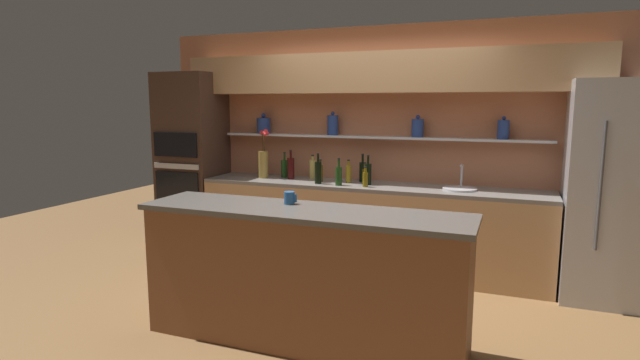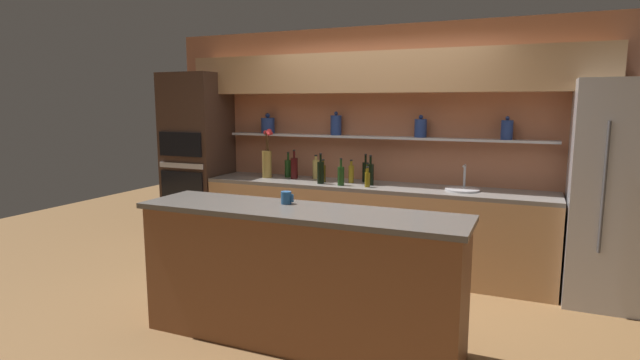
% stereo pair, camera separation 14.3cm
% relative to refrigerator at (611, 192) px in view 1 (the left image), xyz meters
% --- Properties ---
extents(ground_plane, '(12.00, 12.00, 0.00)m').
position_rel_refrigerator_xyz_m(ground_plane, '(-2.22, -1.20, -0.99)').
color(ground_plane, brown).
extents(back_wall_unit, '(5.20, 0.44, 2.60)m').
position_rel_refrigerator_xyz_m(back_wall_unit, '(-2.22, 0.33, 0.56)').
color(back_wall_unit, '#A86647').
rests_on(back_wall_unit, ground_plane).
extents(back_counter_unit, '(3.70, 0.62, 0.92)m').
position_rel_refrigerator_xyz_m(back_counter_unit, '(-2.25, 0.04, -0.53)').
color(back_counter_unit, tan).
rests_on(back_counter_unit, ground_plane).
extents(island_counter, '(2.44, 0.61, 1.02)m').
position_rel_refrigerator_xyz_m(island_counter, '(-2.22, -1.79, -0.48)').
color(island_counter, brown).
rests_on(island_counter, ground_plane).
extents(refrigerator, '(0.76, 0.73, 1.98)m').
position_rel_refrigerator_xyz_m(refrigerator, '(0.00, 0.00, 0.00)').
color(refrigerator, '#B7B7BC').
rests_on(refrigerator, ground_plane).
extents(oven_tower, '(0.70, 0.64, 2.13)m').
position_rel_refrigerator_xyz_m(oven_tower, '(-4.47, 0.04, 0.07)').
color(oven_tower, '#3D281E').
rests_on(oven_tower, ground_plane).
extents(flower_vase, '(0.13, 0.12, 0.57)m').
position_rel_refrigerator_xyz_m(flower_vase, '(-3.51, 0.06, 0.13)').
color(flower_vase, olive).
rests_on(flower_vase, back_counter_unit).
extents(sink_fixture, '(0.34, 0.34, 0.25)m').
position_rel_refrigerator_xyz_m(sink_fixture, '(-1.31, 0.05, -0.05)').
color(sink_fixture, '#B7B7BC').
rests_on(sink_fixture, back_counter_unit).
extents(bottle_spirit_0, '(0.08, 0.08, 0.27)m').
position_rel_refrigerator_xyz_m(bottle_spirit_0, '(-2.96, 0.20, 0.04)').
color(bottle_spirit_0, tan).
rests_on(bottle_spirit_0, back_counter_unit).
extents(bottle_wine_1, '(0.08, 0.08, 0.33)m').
position_rel_refrigerator_xyz_m(bottle_wine_1, '(-3.18, 0.09, 0.05)').
color(bottle_wine_1, '#380C0C').
rests_on(bottle_wine_1, back_counter_unit).
extents(bottle_wine_2, '(0.07, 0.07, 0.31)m').
position_rel_refrigerator_xyz_m(bottle_wine_2, '(-2.36, 0.20, 0.04)').
color(bottle_wine_2, black).
rests_on(bottle_wine_2, back_counter_unit).
extents(bottle_oil_3, '(0.06, 0.06, 0.25)m').
position_rel_refrigerator_xyz_m(bottle_oil_3, '(-2.48, 0.07, 0.03)').
color(bottle_oil_3, olive).
rests_on(bottle_oil_3, back_counter_unit).
extents(bottle_oil_4, '(0.05, 0.05, 0.23)m').
position_rel_refrigerator_xyz_m(bottle_oil_4, '(-2.30, 0.07, 0.02)').
color(bottle_oil_4, '#47380A').
rests_on(bottle_oil_4, back_counter_unit).
extents(bottle_oil_5, '(0.05, 0.05, 0.21)m').
position_rel_refrigerator_xyz_m(bottle_oil_5, '(-2.24, -0.12, 0.01)').
color(bottle_oil_5, brown).
rests_on(bottle_oil_5, back_counter_unit).
extents(bottle_oil_6, '(0.05, 0.05, 0.25)m').
position_rel_refrigerator_xyz_m(bottle_oil_6, '(-2.78, -0.01, 0.03)').
color(bottle_oil_6, '#47380A').
rests_on(bottle_oil_6, back_counter_unit).
extents(bottle_wine_7, '(0.07, 0.07, 0.33)m').
position_rel_refrigerator_xyz_m(bottle_wine_7, '(-2.77, -0.11, 0.05)').
color(bottle_wine_7, black).
rests_on(bottle_wine_7, back_counter_unit).
extents(bottle_wine_8, '(0.08, 0.08, 0.29)m').
position_rel_refrigerator_xyz_m(bottle_wine_8, '(-3.30, 0.18, 0.04)').
color(bottle_wine_8, '#193814').
rests_on(bottle_wine_8, back_counter_unit).
extents(bottle_wine_9, '(0.07, 0.07, 0.32)m').
position_rel_refrigerator_xyz_m(bottle_wine_9, '(-2.25, 0.01, 0.05)').
color(bottle_wine_9, black).
rests_on(bottle_wine_9, back_counter_unit).
extents(bottle_wine_10, '(0.07, 0.07, 0.29)m').
position_rel_refrigerator_xyz_m(bottle_wine_10, '(-2.52, -0.13, 0.04)').
color(bottle_wine_10, '#193814').
rests_on(bottle_wine_10, back_counter_unit).
extents(coffee_mug, '(0.10, 0.08, 0.09)m').
position_rel_refrigerator_xyz_m(coffee_mug, '(-2.38, -1.66, 0.08)').
color(coffee_mug, '#235184').
rests_on(coffee_mug, island_counter).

